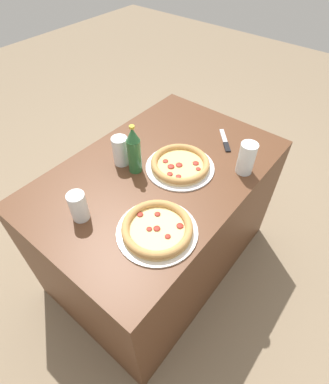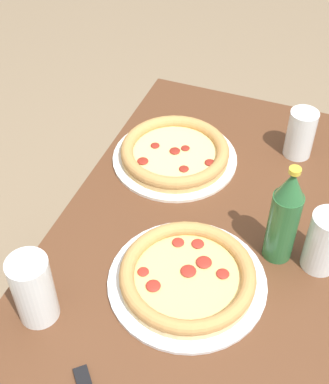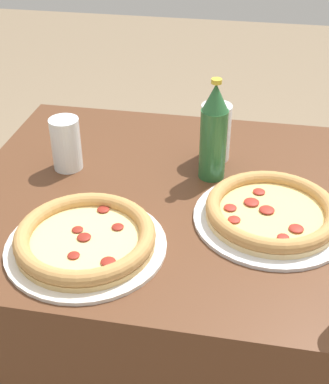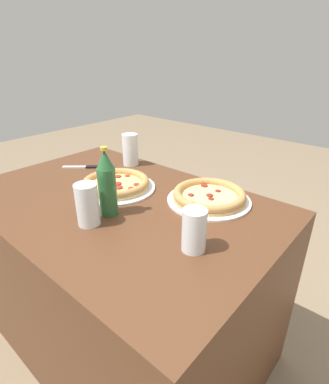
% 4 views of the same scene
% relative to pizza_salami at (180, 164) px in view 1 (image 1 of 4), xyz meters
% --- Properties ---
extents(ground_plane, '(8.00, 8.00, 0.00)m').
position_rel_pizza_salami_xyz_m(ground_plane, '(0.08, -0.06, -0.77)').
color(ground_plane, '#847056').
extents(table, '(1.21, 0.79, 0.75)m').
position_rel_pizza_salami_xyz_m(table, '(0.08, -0.06, -0.40)').
color(table, '#56331E').
rests_on(table, ground_plane).
extents(pizza_salami, '(0.32, 0.32, 0.04)m').
position_rel_pizza_salami_xyz_m(pizza_salami, '(0.00, 0.00, 0.00)').
color(pizza_salami, silver).
rests_on(pizza_salami, table).
extents(pizza_veggie, '(0.31, 0.31, 0.04)m').
position_rel_pizza_salami_xyz_m(pizza_veggie, '(0.35, 0.15, 0.00)').
color(pizza_veggie, silver).
rests_on(pizza_veggie, table).
extents(glass_red_wine, '(0.07, 0.07, 0.14)m').
position_rel_pizza_salami_xyz_m(glass_red_wine, '(0.14, -0.24, 0.05)').
color(glass_red_wine, white).
rests_on(glass_red_wine, table).
extents(glass_iced_tea, '(0.08, 0.08, 0.15)m').
position_rel_pizza_salami_xyz_m(glass_iced_tea, '(-0.17, 0.24, 0.05)').
color(glass_iced_tea, white).
rests_on(glass_iced_tea, table).
extents(glass_orange_juice, '(0.07, 0.07, 0.13)m').
position_rel_pizza_salami_xyz_m(glass_orange_juice, '(0.48, -0.13, 0.04)').
color(glass_orange_juice, white).
rests_on(glass_orange_juice, table).
extents(beer_bottle, '(0.06, 0.06, 0.24)m').
position_rel_pizza_salami_xyz_m(beer_bottle, '(0.14, -0.15, 0.09)').
color(beer_bottle, '#286033').
rests_on(beer_bottle, table).
extents(knife, '(0.16, 0.14, 0.01)m').
position_rel_pizza_salami_xyz_m(knife, '(-0.30, 0.06, -0.02)').
color(knife, black).
rests_on(knife, table).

